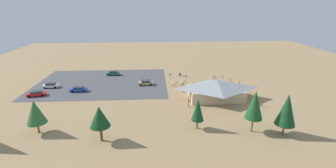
{
  "coord_description": "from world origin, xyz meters",
  "views": [
    {
      "loc": [
        8.03,
        69.36,
        23.4
      ],
      "look_at": [
        3.98,
        4.41,
        1.2
      ],
      "focal_mm": 25.62,
      "sensor_mm": 36.0,
      "label": 1
    }
  ],
  "objects_px": {
    "pine_far_east": "(255,105)",
    "bicycle_red_edge_north": "(181,85)",
    "bicycle_orange_by_bin": "(214,78)",
    "pine_center": "(35,112)",
    "pine_west": "(287,110)",
    "car_blue_aisle_side": "(78,89)",
    "bicycle_silver_front_row": "(214,76)",
    "car_red_front_row": "(36,93)",
    "pine_far_west": "(99,117)",
    "car_tan_by_curb": "(146,82)",
    "bike_pavilion": "(216,88)",
    "visitor_at_bikes": "(186,75)",
    "bicycle_orange_yard_left": "(174,86)",
    "pine_midwest": "(198,110)",
    "trash_bin": "(180,74)",
    "car_white_back_corner": "(51,85)",
    "bicycle_green_trailside": "(213,80)",
    "bicycle_blue_yard_right": "(182,83)",
    "bicycle_purple_yard_center": "(185,82)",
    "bicycle_purple_near_sign": "(175,84)",
    "bicycle_black_back_row": "(223,76)",
    "bicycle_yellow_mid_cluster": "(231,80)",
    "car_green_inner_stall": "(113,73)",
    "lot_sign": "(170,76)",
    "bicycle_white_lone_east": "(178,82)"
  },
  "relations": [
    {
      "from": "pine_far_east",
      "to": "bicycle_red_edge_north",
      "type": "relative_size",
      "value": 4.68
    },
    {
      "from": "bicycle_orange_by_bin",
      "to": "pine_center",
      "type": "bearing_deg",
      "value": 37.27
    },
    {
      "from": "pine_west",
      "to": "car_blue_aisle_side",
      "type": "distance_m",
      "value": 51.59
    },
    {
      "from": "bicycle_silver_front_row",
      "to": "car_red_front_row",
      "type": "relative_size",
      "value": 0.33
    },
    {
      "from": "pine_far_west",
      "to": "car_tan_by_curb",
      "type": "relative_size",
      "value": 1.47
    },
    {
      "from": "bike_pavilion",
      "to": "visitor_at_bikes",
      "type": "bearing_deg",
      "value": -74.7
    },
    {
      "from": "pine_center",
      "to": "bicycle_orange_yard_left",
      "type": "xyz_separation_m",
      "value": [
        -27.78,
        -24.02,
        -3.91
      ]
    },
    {
      "from": "pine_midwest",
      "to": "pine_center",
      "type": "relative_size",
      "value": 0.96
    },
    {
      "from": "trash_bin",
      "to": "car_white_back_corner",
      "type": "xyz_separation_m",
      "value": [
        38.54,
        9.64,
        0.33
      ]
    },
    {
      "from": "pine_west",
      "to": "bicycle_green_trailside",
      "type": "bearing_deg",
      "value": -80.25
    },
    {
      "from": "pine_far_west",
      "to": "bicycle_green_trailside",
      "type": "relative_size",
      "value": 4.65
    },
    {
      "from": "bicycle_blue_yard_right",
      "to": "bicycle_silver_front_row",
      "type": "height_order",
      "value": "bicycle_blue_yard_right"
    },
    {
      "from": "bicycle_purple_yard_center",
      "to": "bicycle_purple_near_sign",
      "type": "xyz_separation_m",
      "value": [
        3.17,
        1.79,
        0.03
      ]
    },
    {
      "from": "pine_far_east",
      "to": "bicycle_black_back_row",
      "type": "bearing_deg",
      "value": -96.76
    },
    {
      "from": "pine_west",
      "to": "bicycle_purple_yard_center",
      "type": "height_order",
      "value": "pine_west"
    },
    {
      "from": "bicycle_silver_front_row",
      "to": "bicycle_green_trailside",
      "type": "bearing_deg",
      "value": 70.47
    },
    {
      "from": "car_white_back_corner",
      "to": "pine_midwest",
      "type": "bearing_deg",
      "value": 145.65
    },
    {
      "from": "bicycle_yellow_mid_cluster",
      "to": "car_white_back_corner",
      "type": "distance_m",
      "value": 53.78
    },
    {
      "from": "bicycle_yellow_mid_cluster",
      "to": "car_blue_aisle_side",
      "type": "xyz_separation_m",
      "value": [
        44.8,
        6.57,
        0.37
      ]
    },
    {
      "from": "bicycle_purple_near_sign",
      "to": "car_red_front_row",
      "type": "xyz_separation_m",
      "value": [
        37.36,
        6.72,
        0.34
      ]
    },
    {
      "from": "bike_pavilion",
      "to": "pine_west",
      "type": "height_order",
      "value": "pine_west"
    },
    {
      "from": "bike_pavilion",
      "to": "bicycle_blue_yard_right",
      "type": "distance_m",
      "value": 14.05
    },
    {
      "from": "pine_midwest",
      "to": "bicycle_red_edge_north",
      "type": "distance_m",
      "value": 24.88
    },
    {
      "from": "bike_pavilion",
      "to": "pine_west",
      "type": "relative_size",
      "value": 1.96
    },
    {
      "from": "bike_pavilion",
      "to": "pine_far_east",
      "type": "height_order",
      "value": "pine_far_east"
    },
    {
      "from": "pine_far_east",
      "to": "car_green_inner_stall",
      "type": "xyz_separation_m",
      "value": [
        32.13,
        -39.37,
        -4.72
      ]
    },
    {
      "from": "bicycle_red_edge_north",
      "to": "bicycle_orange_by_bin",
      "type": "distance_m",
      "value": 13.58
    },
    {
      "from": "trash_bin",
      "to": "car_blue_aisle_side",
      "type": "xyz_separation_m",
      "value": [
        29.64,
        13.34,
        0.31
      ]
    },
    {
      "from": "lot_sign",
      "to": "bicycle_purple_near_sign",
      "type": "height_order",
      "value": "lot_sign"
    },
    {
      "from": "bike_pavilion",
      "to": "car_white_back_corner",
      "type": "xyz_separation_m",
      "value": [
        45.42,
        -11.04,
        -2.04
      ]
    },
    {
      "from": "bicycle_silver_front_row",
      "to": "car_white_back_corner",
      "type": "height_order",
      "value": "car_white_back_corner"
    },
    {
      "from": "bicycle_purple_yard_center",
      "to": "visitor_at_bikes",
      "type": "bearing_deg",
      "value": -98.76
    },
    {
      "from": "pine_far_west",
      "to": "bicycle_red_edge_north",
      "type": "bearing_deg",
      "value": -122.04
    },
    {
      "from": "bicycle_white_lone_east",
      "to": "car_red_front_row",
      "type": "bearing_deg",
      "value": 12.32
    },
    {
      "from": "trash_bin",
      "to": "lot_sign",
      "type": "relative_size",
      "value": 0.41
    },
    {
      "from": "bicycle_red_edge_north",
      "to": "car_tan_by_curb",
      "type": "height_order",
      "value": "car_tan_by_curb"
    },
    {
      "from": "car_tan_by_curb",
      "to": "car_red_front_row",
      "type": "distance_m",
      "value": 29.42
    },
    {
      "from": "car_red_front_row",
      "to": "pine_far_west",
      "type": "bearing_deg",
      "value": 133.22
    },
    {
      "from": "pine_center",
      "to": "bicycle_silver_front_row",
      "type": "bearing_deg",
      "value": -141.65
    },
    {
      "from": "bicycle_black_back_row",
      "to": "car_red_front_row",
      "type": "relative_size",
      "value": 0.3
    },
    {
      "from": "bicycle_green_trailside",
      "to": "car_red_front_row",
      "type": "distance_m",
      "value": 50.22
    },
    {
      "from": "car_red_front_row",
      "to": "car_green_inner_stall",
      "type": "xyz_separation_m",
      "value": [
        -17.27,
        -18.07,
        0.04
      ]
    },
    {
      "from": "bicycle_green_trailside",
      "to": "bicycle_red_edge_north",
      "type": "bearing_deg",
      "value": 22.38
    },
    {
      "from": "lot_sign",
      "to": "visitor_at_bikes",
      "type": "bearing_deg",
      "value": -150.12
    },
    {
      "from": "trash_bin",
      "to": "bicycle_purple_near_sign",
      "type": "height_order",
      "value": "trash_bin"
    },
    {
      "from": "bicycle_blue_yard_right",
      "to": "bicycle_purple_near_sign",
      "type": "relative_size",
      "value": 1.07
    },
    {
      "from": "pine_far_west",
      "to": "bicycle_green_trailside",
      "type": "height_order",
      "value": "pine_far_west"
    },
    {
      "from": "car_red_front_row",
      "to": "lot_sign",
      "type": "bearing_deg",
      "value": -162.54
    },
    {
      "from": "bicycle_orange_yard_left",
      "to": "bicycle_red_edge_north",
      "type": "distance_m",
      "value": 2.12
    },
    {
      "from": "bicycle_blue_yard_right",
      "to": "bicycle_red_edge_north",
      "type": "height_order",
      "value": "bicycle_blue_yard_right"
    }
  ]
}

